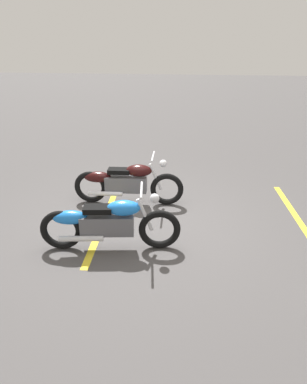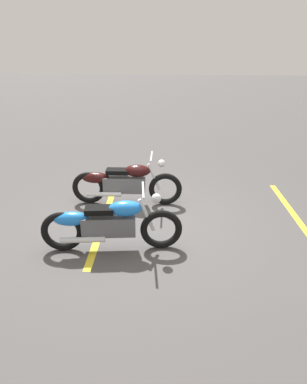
% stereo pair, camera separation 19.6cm
% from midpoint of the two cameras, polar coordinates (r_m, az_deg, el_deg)
% --- Properties ---
extents(ground_plane, '(60.00, 60.00, 0.00)m').
position_cam_midpoint_polar(ground_plane, '(6.55, -3.37, -5.15)').
color(ground_plane, '#474444').
extents(motorcycle_bright_foreground, '(2.23, 0.66, 1.04)m').
position_cam_midpoint_polar(motorcycle_bright_foreground, '(5.64, -8.31, -5.04)').
color(motorcycle_bright_foreground, black).
rests_on(motorcycle_bright_foreground, ground).
extents(motorcycle_dark_foreground, '(2.23, 0.62, 1.04)m').
position_cam_midpoint_polar(motorcycle_dark_foreground, '(7.17, -5.57, 1.50)').
color(motorcycle_dark_foreground, black).
rests_on(motorcycle_dark_foreground, ground).
extents(parking_stripe_near, '(0.31, 3.20, 0.01)m').
position_cam_midpoint_polar(parking_stripe_near, '(6.74, -8.83, -4.50)').
color(parking_stripe_near, yellow).
rests_on(parking_stripe_near, ground).
extents(parking_stripe_mid, '(0.31, 3.20, 0.01)m').
position_cam_midpoint_polar(parking_stripe_mid, '(7.25, 21.17, -3.83)').
color(parking_stripe_mid, yellow).
rests_on(parking_stripe_mid, ground).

